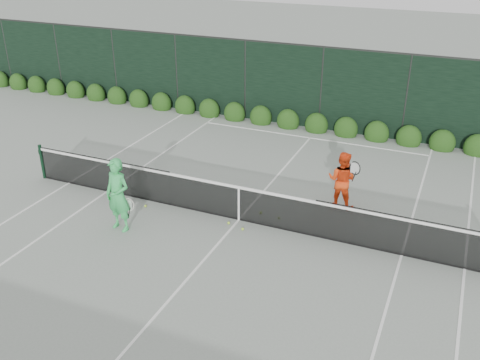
% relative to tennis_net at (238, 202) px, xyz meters
% --- Properties ---
extents(ground, '(80.00, 80.00, 0.00)m').
position_rel_tennis_net_xyz_m(ground, '(0.02, 0.00, -0.53)').
color(ground, gray).
rests_on(ground, ground).
extents(tennis_net, '(12.90, 0.10, 1.07)m').
position_rel_tennis_net_xyz_m(tennis_net, '(0.00, 0.00, 0.00)').
color(tennis_net, black).
rests_on(tennis_net, ground).
extents(player_woman, '(0.74, 0.54, 1.89)m').
position_rel_tennis_net_xyz_m(player_woman, '(-2.52, -1.57, 0.41)').
color(player_woman, '#38C15E').
rests_on(player_woman, ground).
extents(player_man, '(0.91, 0.66, 1.59)m').
position_rel_tennis_net_xyz_m(player_man, '(2.24, 1.78, 0.26)').
color(player_man, '#EE4114').
rests_on(player_man, ground).
extents(court_lines, '(11.03, 23.83, 0.01)m').
position_rel_tennis_net_xyz_m(court_lines, '(0.02, 0.00, -0.53)').
color(court_lines, white).
rests_on(court_lines, ground).
extents(windscreen_fence, '(32.00, 21.07, 3.06)m').
position_rel_tennis_net_xyz_m(windscreen_fence, '(0.02, -2.71, 0.98)').
color(windscreen_fence, black).
rests_on(windscreen_fence, ground).
extents(hedge_row, '(31.66, 0.65, 0.94)m').
position_rel_tennis_net_xyz_m(hedge_row, '(0.02, 7.15, -0.30)').
color(hedge_row, '#14380F').
rests_on(hedge_row, ground).
extents(tennis_balls, '(3.61, 1.17, 0.07)m').
position_rel_tennis_net_xyz_m(tennis_balls, '(-0.22, 0.09, -0.50)').
color(tennis_balls, '#B1E232').
rests_on(tennis_balls, ground).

